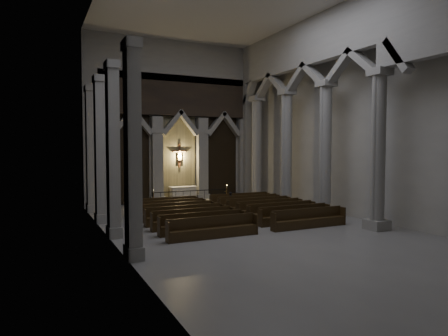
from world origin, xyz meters
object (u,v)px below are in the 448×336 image
object	(u,v)px
worshipper	(231,200)
altar_rail	(190,195)
candle_stand_right	(227,198)
pews	(229,214)
candle_stand_left	(154,203)
altar	(183,193)

from	to	relation	value
worshipper	altar_rail	bearing A→B (deg)	108.47
candle_stand_right	pews	distance (m)	7.23
candle_stand_left	worshipper	xyz separation A→B (m)	(4.61, -2.56, 0.22)
candle_stand_left	pews	distance (m)	6.74
altar	candle_stand_left	xyz separation A→B (m)	(-2.79, -1.87, -0.33)
candle_stand_right	pews	world-z (taller)	candle_stand_right
altar	candle_stand_right	size ratio (longest dim) A/B	1.56
candle_stand_left	altar_rail	bearing A→B (deg)	2.24
candle_stand_left	pews	xyz separation A→B (m)	(2.71, -6.18, -0.02)
altar_rail	candle_stand_left	bearing A→B (deg)	-177.76
altar_rail	pews	bearing A→B (deg)	-90.00
altar	candle_stand_right	bearing A→B (deg)	-26.58
altar_rail	candle_stand_left	distance (m)	2.73
altar_rail	candle_stand_right	bearing A→B (deg)	5.44
candle_stand_right	altar_rail	bearing A→B (deg)	-174.56
candle_stand_left	pews	size ratio (longest dim) A/B	0.13
altar_rail	worshipper	bearing A→B (deg)	-54.50
candle_stand_right	worshipper	xyz separation A→B (m)	(-1.12, -2.95, 0.21)
altar_rail	worshipper	size ratio (longest dim) A/B	4.90
altar	pews	size ratio (longest dim) A/B	0.21
altar_rail	candle_stand_right	size ratio (longest dim) A/B	4.23
pews	worshipper	xyz separation A→B (m)	(1.90, 3.62, 0.24)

